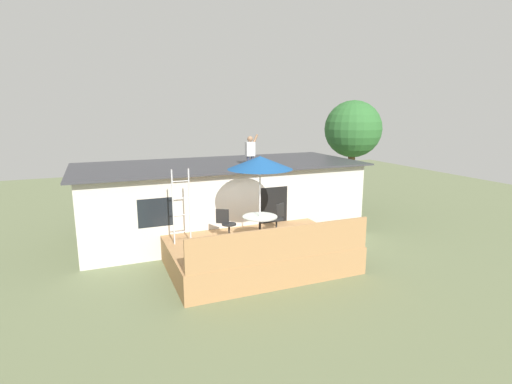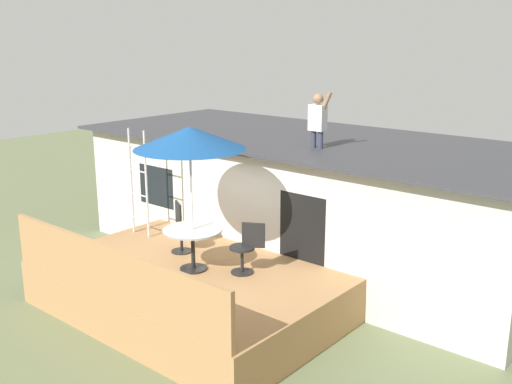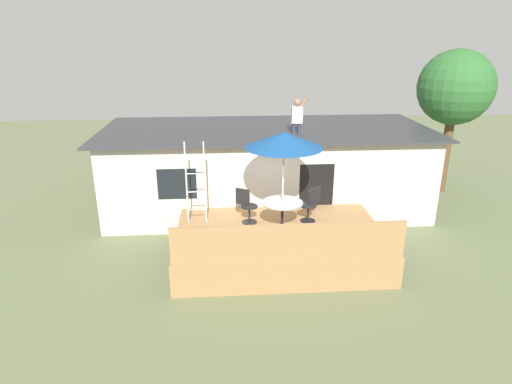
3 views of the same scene
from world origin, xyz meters
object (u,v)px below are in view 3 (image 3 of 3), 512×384
object	(u,v)px
patio_umbrella	(284,140)
patio_chair_left	(247,206)
step_ladder	(196,183)
patio_chair_right	(310,205)
backyard_tree	(455,89)
person_figure	(297,114)
patio_table	(282,208)

from	to	relation	value
patio_umbrella	patio_chair_left	bearing A→B (deg)	149.60
step_ladder	patio_chair_right	size ratio (longest dim) A/B	2.39
backyard_tree	step_ladder	bearing A→B (deg)	-155.38
person_figure	patio_chair_right	bearing A→B (deg)	-88.30
patio_table	patio_chair_left	bearing A→B (deg)	149.60
patio_table	person_figure	xyz separation A→B (m)	(0.75, 2.66, 1.91)
patio_table	patio_umbrella	distance (m)	1.76
patio_umbrella	patio_chair_left	xyz separation A→B (m)	(-0.88, 0.51, -1.89)
patio_chair_left	backyard_tree	distance (m)	8.88
patio_umbrella	step_ladder	distance (m)	2.60
patio_table	backyard_tree	xyz separation A→B (m)	(6.57, 4.65, 2.37)
patio_table	patio_chair_right	world-z (taller)	patio_chair_right
patio_table	patio_umbrella	size ratio (longest dim) A/B	0.41
step_ladder	backyard_tree	bearing A→B (deg)	24.62
patio_umbrella	step_ladder	xyz separation A→B (m)	(-2.20, 0.63, -1.25)
step_ladder	backyard_tree	world-z (taller)	backyard_tree
patio_chair_left	step_ladder	bearing A→B (deg)	-154.43
patio_table	patio_umbrella	world-z (taller)	patio_umbrella
patio_chair_right	patio_chair_left	bearing A→B (deg)	-31.48
patio_table	step_ladder	bearing A→B (deg)	164.13
patio_umbrella	step_ladder	bearing A→B (deg)	164.13
patio_table	person_figure	distance (m)	3.36
step_ladder	patio_chair_left	xyz separation A→B (m)	(1.32, -0.11, -0.64)
patio_umbrella	patio_chair_left	distance (m)	2.15
person_figure	patio_chair_right	distance (m)	2.99
patio_table	patio_chair_left	xyz separation A→B (m)	(-0.88, 0.51, -0.13)
patio_umbrella	patio_chair_right	world-z (taller)	patio_umbrella
person_figure	patio_chair_left	xyz separation A→B (m)	(-1.63, -2.15, -2.04)
patio_umbrella	patio_chair_left	size ratio (longest dim) A/B	2.76
person_figure	patio_chair_right	world-z (taller)	person_figure
step_ladder	patio_chair_right	distance (m)	3.09
backyard_tree	person_figure	bearing A→B (deg)	-161.19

